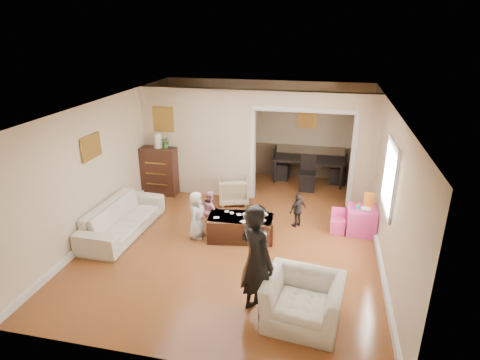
% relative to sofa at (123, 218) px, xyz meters
% --- Properties ---
extents(floor, '(7.00, 7.00, 0.00)m').
position_rel_sofa_xyz_m(floor, '(2.26, 0.55, -0.32)').
color(floor, brown).
rests_on(floor, ground).
extents(partition_left, '(2.75, 0.18, 2.60)m').
position_rel_sofa_xyz_m(partition_left, '(0.88, 2.35, 0.98)').
color(partition_left, beige).
rests_on(partition_left, ground).
extents(partition_right, '(0.55, 0.18, 2.60)m').
position_rel_sofa_xyz_m(partition_right, '(4.73, 2.35, 0.98)').
color(partition_right, beige).
rests_on(partition_right, ground).
extents(partition_header, '(2.22, 0.18, 0.35)m').
position_rel_sofa_xyz_m(partition_header, '(3.36, 2.35, 2.11)').
color(partition_header, beige).
rests_on(partition_header, partition_right).
extents(window_pane, '(0.03, 0.95, 1.10)m').
position_rel_sofa_xyz_m(window_pane, '(4.99, 0.15, 1.23)').
color(window_pane, white).
rests_on(window_pane, ground).
extents(framed_art_partition, '(0.45, 0.03, 0.55)m').
position_rel_sofa_xyz_m(framed_art_partition, '(0.06, 2.25, 1.53)').
color(framed_art_partition, brown).
rests_on(framed_art_partition, partition_left).
extents(framed_art_sofa_wall, '(0.03, 0.55, 0.40)m').
position_rel_sofa_xyz_m(framed_art_sofa_wall, '(-0.45, -0.05, 1.48)').
color(framed_art_sofa_wall, brown).
extents(framed_art_alcove, '(0.45, 0.03, 0.55)m').
position_rel_sofa_xyz_m(framed_art_alcove, '(3.36, 3.99, 1.38)').
color(framed_art_alcove, brown).
extents(sofa, '(0.93, 2.20, 0.63)m').
position_rel_sofa_xyz_m(sofa, '(0.00, 0.00, 0.00)').
color(sofa, silver).
rests_on(sofa, ground).
extents(armchair_back, '(0.84, 0.86, 0.64)m').
position_rel_sofa_xyz_m(armchair_back, '(1.85, 1.92, 0.00)').
color(armchair_back, tan).
rests_on(armchair_back, ground).
extents(armchair_front, '(1.18, 1.06, 0.69)m').
position_rel_sofa_xyz_m(armchair_front, '(3.74, -1.87, 0.03)').
color(armchair_front, silver).
rests_on(armchair_front, ground).
extents(dresser, '(0.86, 0.48, 1.18)m').
position_rel_sofa_xyz_m(dresser, '(-0.06, 2.12, 0.28)').
color(dresser, '#34160F').
rests_on(dresser, ground).
extents(table_lamp, '(0.22, 0.22, 0.36)m').
position_rel_sofa_xyz_m(table_lamp, '(-0.06, 2.12, 1.05)').
color(table_lamp, beige).
rests_on(table_lamp, dresser).
extents(potted_plant, '(0.27, 0.23, 0.30)m').
position_rel_sofa_xyz_m(potted_plant, '(0.14, 2.12, 1.02)').
color(potted_plant, '#3D6F31').
rests_on(potted_plant, dresser).
extents(coffee_table, '(1.33, 0.81, 0.47)m').
position_rel_sofa_xyz_m(coffee_table, '(2.37, 0.28, -0.08)').
color(coffee_table, '#391B12').
rests_on(coffee_table, ground).
extents(coffee_cup, '(0.12, 0.12, 0.10)m').
position_rel_sofa_xyz_m(coffee_cup, '(2.47, 0.23, 0.20)').
color(coffee_cup, white).
rests_on(coffee_cup, coffee_table).
extents(play_table, '(0.58, 0.58, 0.55)m').
position_rel_sofa_xyz_m(play_table, '(4.70, 1.04, -0.04)').
color(play_table, '#D6388A').
rests_on(play_table, ground).
extents(cereal_box, '(0.20, 0.07, 0.30)m').
position_rel_sofa_xyz_m(cereal_box, '(4.82, 1.14, 0.38)').
color(cereal_box, gold).
rests_on(cereal_box, play_table).
extents(cyan_cup, '(0.08, 0.08, 0.08)m').
position_rel_sofa_xyz_m(cyan_cup, '(4.60, 0.99, 0.27)').
color(cyan_cup, '#22A8AD').
rests_on(cyan_cup, play_table).
extents(toy_block, '(0.10, 0.08, 0.05)m').
position_rel_sofa_xyz_m(toy_block, '(4.58, 1.16, 0.25)').
color(toy_block, red).
rests_on(toy_block, play_table).
extents(play_bowl, '(0.20, 0.20, 0.05)m').
position_rel_sofa_xyz_m(play_bowl, '(4.75, 0.92, 0.25)').
color(play_bowl, silver).
rests_on(play_bowl, play_table).
extents(dining_table, '(1.96, 1.17, 0.67)m').
position_rel_sofa_xyz_m(dining_table, '(3.50, 3.73, 0.02)').
color(dining_table, black).
rests_on(dining_table, ground).
extents(adult_person, '(0.75, 0.73, 1.74)m').
position_rel_sofa_xyz_m(adult_person, '(3.06, -1.81, 0.55)').
color(adult_person, black).
rests_on(adult_person, ground).
extents(child_kneel_a, '(0.32, 0.48, 0.96)m').
position_rel_sofa_xyz_m(child_kneel_a, '(1.52, 0.13, 0.17)').
color(child_kneel_a, silver).
rests_on(child_kneel_a, ground).
extents(child_kneel_b, '(0.47, 0.50, 0.82)m').
position_rel_sofa_xyz_m(child_kneel_b, '(1.67, 0.58, 0.09)').
color(child_kneel_b, pink).
rests_on(child_kneel_b, ground).
extents(child_toddler, '(0.42, 0.45, 0.75)m').
position_rel_sofa_xyz_m(child_toddler, '(3.42, 1.03, 0.06)').
color(child_toddler, black).
rests_on(child_toddler, ground).
extents(craft_papers, '(1.02, 0.48, 0.00)m').
position_rel_sofa_xyz_m(craft_papers, '(2.39, 0.29, 0.16)').
color(craft_papers, white).
rests_on(craft_papers, coffee_table).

